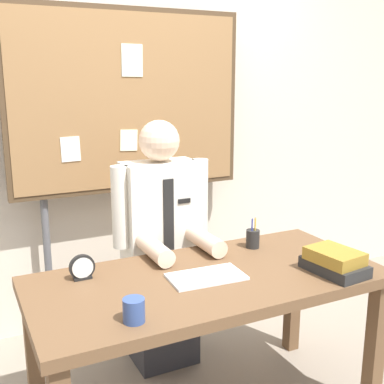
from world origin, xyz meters
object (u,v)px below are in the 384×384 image
(desk, at_px, (208,294))
(coffee_mug, at_px, (134,310))
(bulletin_board, at_px, (129,106))
(book_stack, at_px, (334,262))
(person, at_px, (162,254))
(pen_holder, at_px, (253,238))
(desk_clock, at_px, (82,268))
(open_notebook, at_px, (206,277))

(desk, bearing_deg, coffee_mug, -150.22)
(bulletin_board, xyz_separation_m, book_stack, (0.53, -1.25, -0.65))
(person, height_order, pen_holder, person)
(desk_clock, relative_size, pen_holder, 0.71)
(bulletin_board, distance_m, open_notebook, 1.25)
(desk, height_order, bulletin_board, bulletin_board)
(coffee_mug, bearing_deg, person, 60.97)
(desk_clock, distance_m, coffee_mug, 0.47)
(book_stack, height_order, coffee_mug, book_stack)
(coffee_mug, distance_m, pen_holder, 0.95)
(person, distance_m, coffee_mug, 0.92)
(coffee_mug, height_order, pen_holder, pen_holder)
(book_stack, xyz_separation_m, open_notebook, (-0.55, 0.20, -0.05))
(desk, distance_m, open_notebook, 0.10)
(bulletin_board, bearing_deg, book_stack, -67.08)
(book_stack, height_order, open_notebook, book_stack)
(desk, height_order, open_notebook, open_notebook)
(bulletin_board, height_order, coffee_mug, bulletin_board)
(open_notebook, relative_size, pen_holder, 2.09)
(person, bearing_deg, open_notebook, -92.16)
(book_stack, distance_m, desk_clock, 1.13)
(pen_holder, bearing_deg, desk_clock, -179.15)
(person, height_order, book_stack, person)
(book_stack, distance_m, coffee_mug, 0.97)
(coffee_mug, xyz_separation_m, pen_holder, (0.82, 0.48, 0.00))
(book_stack, relative_size, desk_clock, 2.61)
(desk, distance_m, coffee_mug, 0.53)
(desk, bearing_deg, bulletin_board, 90.01)
(desk, relative_size, bulletin_board, 0.80)
(coffee_mug, bearing_deg, desk_clock, 99.14)
(bulletin_board, height_order, book_stack, bulletin_board)
(book_stack, distance_m, pen_holder, 0.47)
(open_notebook, height_order, coffee_mug, coffee_mug)
(bulletin_board, bearing_deg, person, -89.98)
(pen_holder, bearing_deg, bulletin_board, 115.46)
(book_stack, relative_size, open_notebook, 0.88)
(book_stack, relative_size, coffee_mug, 3.29)
(bulletin_board, relative_size, open_notebook, 5.94)
(person, distance_m, pen_holder, 0.52)
(book_stack, xyz_separation_m, coffee_mug, (-0.97, -0.03, -0.01))
(person, xyz_separation_m, open_notebook, (-0.02, -0.56, 0.09))
(person, xyz_separation_m, book_stack, (0.53, -0.77, 0.14))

